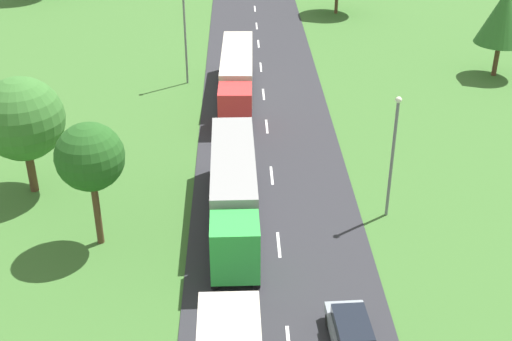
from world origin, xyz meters
name	(u,v)px	position (x,y,z in m)	size (l,w,h in m)	color
road	(287,332)	(0.00, 24.50, 0.03)	(10.00, 140.00, 0.06)	#2B2B30
truck_second	(234,189)	(-2.44, 33.85, 2.20)	(2.63, 12.88, 3.74)	green
truck_third	(237,75)	(-2.19, 52.27, 2.06)	(2.82, 14.12, 3.45)	red
car_third	(353,335)	(2.78, 23.37, 0.80)	(2.00, 4.51, 1.39)	#8C939E
lamppost_second	(393,151)	(6.52, 34.37, 4.22)	(0.36, 0.36, 7.50)	slate
lamppost_third	(185,30)	(-6.45, 55.84, 4.68)	(0.36, 0.36, 8.40)	slate
tree_birch	(504,15)	(20.59, 56.92, 5.37)	(4.42, 4.42, 7.83)	#513823
tree_pine	(22,119)	(-14.94, 37.83, 4.89)	(5.04, 5.04, 7.43)	#513823
tree_ash	(90,157)	(-9.81, 32.03, 5.30)	(3.63, 3.63, 7.15)	#513823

